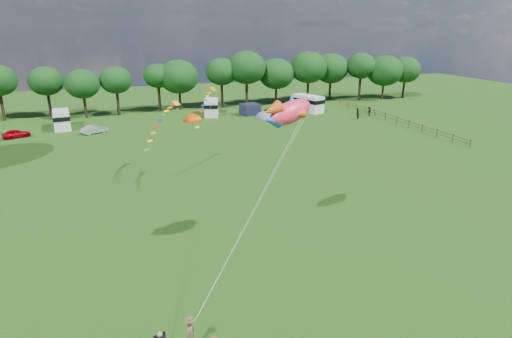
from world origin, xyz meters
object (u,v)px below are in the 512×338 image
object	(u,v)px
car_a	(16,134)
kite_flyer	(191,335)
walker_b	(369,111)
walker_a	(357,114)
tent_greyblue	(265,118)
campervan_d	(308,103)
campervan_c	(211,107)
tent_orange	(193,121)
car_b	(95,129)
fish_kite	(287,113)
car_d	(276,110)
campervan_b	(61,119)

from	to	relation	value
car_a	kite_flyer	size ratio (longest dim) A/B	2.15
walker_b	walker_a	bearing A→B (deg)	6.09
tent_greyblue	campervan_d	bearing A→B (deg)	19.06
campervan_c	kite_flyer	size ratio (longest dim) A/B	3.46
walker_b	car_a	bearing A→B (deg)	-19.20
tent_orange	tent_greyblue	bearing A→B (deg)	-10.37
campervan_d	kite_flyer	world-z (taller)	campervan_d
car_b	fish_kite	bearing A→B (deg)	175.69
campervan_c	kite_flyer	xyz separation A→B (m)	(-13.92, -54.48, -0.58)
walker_b	kite_flyer	bearing A→B (deg)	33.08
car_a	campervan_c	distance (m)	29.80
car_a	campervan_c	world-z (taller)	campervan_c
kite_flyer	fish_kite	xyz separation A→B (m)	(8.32, 8.43, 8.62)
campervan_c	car_b	bearing A→B (deg)	126.00
car_b	car_d	distance (m)	30.11
kite_flyer	campervan_d	bearing A→B (deg)	6.44
car_a	walker_a	size ratio (longest dim) A/B	2.03
campervan_c	campervan_d	distance (m)	17.17
tent_orange	walker_a	bearing A→B (deg)	-15.71
campervan_c	car_a	bearing A→B (deg)	117.52
campervan_c	campervan_b	bearing A→B (deg)	110.71
car_d	walker_b	distance (m)	15.88
car_b	car_d	world-z (taller)	car_d
tent_orange	kite_flyer	bearing A→B (deg)	-101.06
campervan_c	campervan_d	size ratio (longest dim) A/B	0.90
campervan_b	campervan_c	size ratio (longest dim) A/B	0.96
campervan_d	kite_flyer	distance (m)	60.44
car_d	campervan_d	bearing A→B (deg)	-113.81
car_d	tent_greyblue	xyz separation A→B (m)	(-3.23, -3.15, -0.59)
campervan_b	campervan_c	distance (m)	23.65
tent_orange	tent_greyblue	size ratio (longest dim) A/B	0.90
fish_kite	tent_greyblue	bearing A→B (deg)	52.09
car_d	kite_flyer	xyz separation A→B (m)	(-24.79, -51.86, 0.22)
kite_flyer	fish_kite	bearing A→B (deg)	-7.44
walker_a	campervan_b	bearing A→B (deg)	-40.90
car_a	fish_kite	xyz separation A→B (m)	(23.47, -39.53, 8.85)
car_a	fish_kite	bearing A→B (deg)	-171.33
campervan_d	kite_flyer	xyz separation A→B (m)	(-30.90, -51.94, -0.72)
car_a	tent_greyblue	xyz separation A→B (m)	(36.70, 0.75, -0.58)
tent_orange	walker_b	bearing A→B (deg)	-11.70
car_a	kite_flyer	distance (m)	50.30
campervan_c	walker_b	distance (m)	26.90
car_b	walker_a	size ratio (longest dim) A/B	1.91
walker_a	car_d	bearing A→B (deg)	-67.16
campervan_b	walker_a	xyz separation A→B (m)	(45.47, -8.53, -0.53)
campervan_b	tent_greyblue	distance (m)	31.38
campervan_d	fish_kite	size ratio (longest dim) A/B	1.51
walker_a	kite_flyer	bearing A→B (deg)	20.25
campervan_d	fish_kite	xyz separation A→B (m)	(-22.58, -43.51, 7.90)
tent_greyblue	walker_a	distance (m)	15.24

